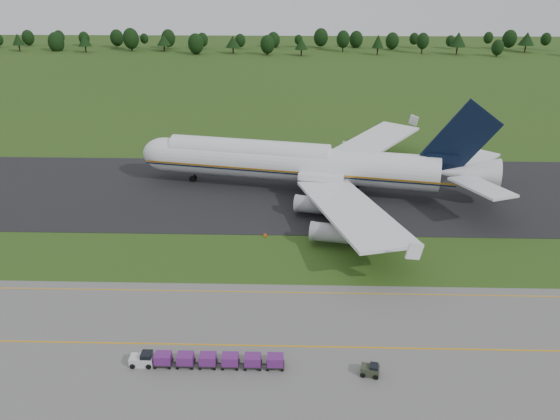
{
  "coord_description": "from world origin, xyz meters",
  "views": [
    {
      "loc": [
        4.13,
        -75.91,
        42.56
      ],
      "look_at": [
        1.94,
        2.0,
        7.5
      ],
      "focal_mm": 35.0,
      "sensor_mm": 36.0,
      "label": 1
    }
  ],
  "objects_px": {
    "aircraft": "(302,163)",
    "utility_cart": "(370,371)",
    "edge_markers": "(296,236)",
    "baggage_train": "(205,360)"
  },
  "relations": [
    {
      "from": "aircraft",
      "to": "utility_cart",
      "type": "bearing_deg",
      "value": -82.61
    },
    {
      "from": "edge_markers",
      "to": "aircraft",
      "type": "bearing_deg",
      "value": 86.81
    },
    {
      "from": "aircraft",
      "to": "utility_cart",
      "type": "distance_m",
      "value": 56.5
    },
    {
      "from": "baggage_train",
      "to": "utility_cart",
      "type": "relative_size",
      "value": 7.87
    },
    {
      "from": "baggage_train",
      "to": "utility_cart",
      "type": "height_order",
      "value": "baggage_train"
    },
    {
      "from": "utility_cart",
      "to": "edge_markers",
      "type": "xyz_separation_m",
      "value": [
        -8.45,
        34.14,
        -0.34
      ]
    },
    {
      "from": "utility_cart",
      "to": "aircraft",
      "type": "bearing_deg",
      "value": 97.39
    },
    {
      "from": "baggage_train",
      "to": "edge_markers",
      "type": "distance_m",
      "value": 34.76
    },
    {
      "from": "baggage_train",
      "to": "aircraft",
      "type": "bearing_deg",
      "value": 77.97
    },
    {
      "from": "edge_markers",
      "to": "utility_cart",
      "type": "bearing_deg",
      "value": -76.1
    }
  ]
}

